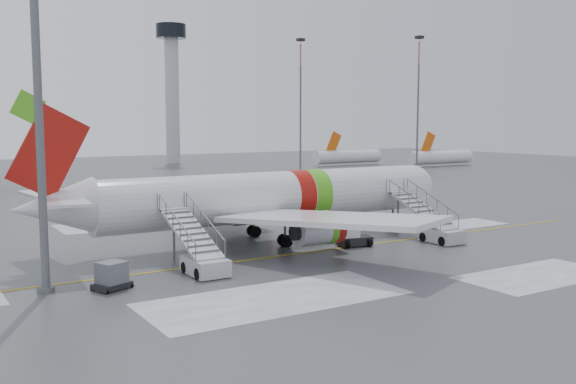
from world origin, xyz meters
TOP-DOWN VIEW (x-y plane):
  - ground at (0.00, 0.00)m, footprint 260.00×260.00m
  - airliner at (1.30, 4.06)m, footprint 35.03×32.97m
  - airstair_fwd at (12.79, -2.48)m, footprint 2.05×7.70m
  - airstair_aft at (-6.91, -2.48)m, footprint 2.05×7.70m
  - pushback_tug at (6.11, -0.81)m, footprint 2.71×2.25m
  - uld_container at (-12.70, -3.63)m, footprint 2.26×1.99m
  - light_mast_near at (-15.92, -2.36)m, footprint 1.20×1.20m
  - control_tower at (30.00, 95.00)m, footprint 6.40×6.40m
  - light_mast_far_ne at (42.00, 62.00)m, footprint 1.20×1.20m
  - light_mast_far_e at (58.00, 48.00)m, footprint 1.20×1.20m
  - distant_aircraft at (62.50, 64.00)m, footprint 35.00×18.00m

SIDE VIEW (x-z plane):
  - ground at x=0.00m, z-range 0.00..0.00m
  - distant_aircraft at x=62.50m, z-range -4.00..4.00m
  - pushback_tug at x=6.11m, z-range -0.08..1.34m
  - uld_container at x=-12.70m, z-range -0.05..1.49m
  - airstair_fwd at x=12.79m, z-range -0.68..2.81m
  - airstair_aft at x=-6.91m, z-range -0.68..2.81m
  - airliner at x=1.30m, z-range -2.17..9.01m
  - light_mast_near at x=-15.92m, z-range 0.50..22.21m
  - light_mast_far_ne at x=42.00m, z-range 1.71..25.96m
  - light_mast_far_e at x=58.00m, z-range 1.71..25.96m
  - control_tower at x=30.00m, z-range 3.75..33.75m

